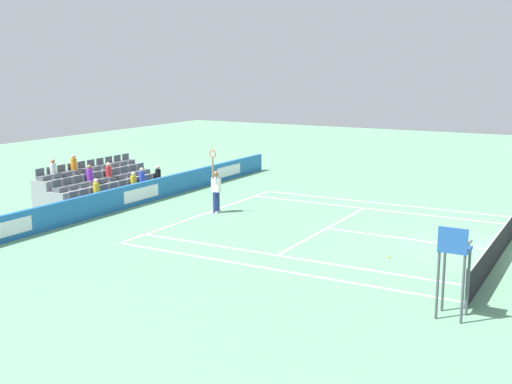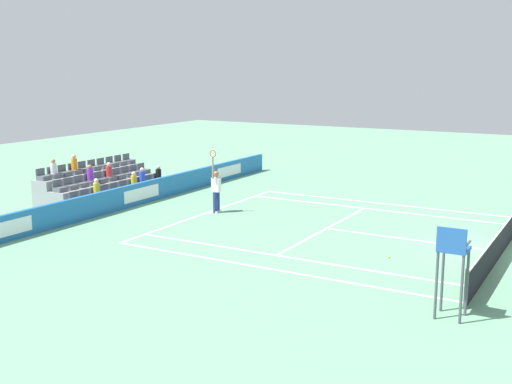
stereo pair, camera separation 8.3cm
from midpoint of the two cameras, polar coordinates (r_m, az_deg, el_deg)
The scene contains 15 objects.
ground_plane at distance 23.10m, azimuth 20.99°, elevation -4.96°, with size 80.00×80.00×0.00m, color #669E77.
line_baseline at distance 27.31m, azimuth -4.44°, elevation -1.84°, with size 10.97×0.10×0.01m, color white.
line_service at distance 24.75m, azimuth 6.20°, elevation -3.23°, with size 8.23×0.10×0.01m, color white.
line_centre_service at distance 23.73m, azimuth 13.33°, elevation -4.09°, with size 0.10×6.40×0.01m, color white.
line_singles_sideline_left at distance 20.97m, azimuth 2.87°, elevation -5.81°, with size 0.10×11.89×0.01m, color white.
line_singles_sideline_right at distance 28.34m, azimuth 10.34°, elevation -1.52°, with size 0.10×11.89×0.01m, color white.
line_doubles_sideline_left at distance 19.80m, azimuth 1.08°, elevation -6.81°, with size 0.10×11.89×0.01m, color white.
line_doubles_sideline_right at distance 29.61m, azimuth 11.21°, elevation -1.01°, with size 0.10×11.89×0.01m, color white.
line_centre_mark at distance 27.26m, azimuth -4.27°, elevation -1.87°, with size 0.10×0.20×0.01m, color white.
sponsor_barrier at distance 29.35m, azimuth -10.36°, elevation -0.12°, with size 22.32×0.22×0.98m.
tennis_net at distance 22.98m, azimuth 21.07°, elevation -3.78°, with size 11.97×0.10×1.07m.
tennis_player at distance 27.13m, azimuth -3.65°, elevation 0.21°, with size 0.53×0.36×2.85m.
umpire_chair at distance 16.30m, azimuth 17.00°, elevation -5.66°, with size 0.70×0.70×2.34m.
stadium_stand at distance 30.85m, azimuth -13.66°, elevation 0.39°, with size 6.20×2.85×2.17m.
loose_tennis_ball at distance 21.31m, azimuth 11.62°, elevation -5.66°, with size 0.07×0.07×0.07m, color #D1E533.
Camera 1 is at (22.11, 2.95, 6.07)m, focal length 45.10 mm.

